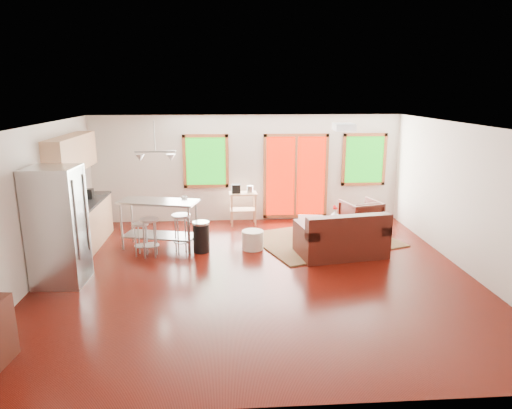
{
  "coord_description": "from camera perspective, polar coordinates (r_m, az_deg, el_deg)",
  "views": [
    {
      "loc": [
        -0.54,
        -7.52,
        3.18
      ],
      "look_at": [
        0.0,
        0.3,
        1.2
      ],
      "focal_mm": 32.0,
      "sensor_mm": 36.0,
      "label": 1
    }
  ],
  "objects": [
    {
      "name": "floor",
      "position": [
        8.19,
        0.15,
        -8.75
      ],
      "size": [
        7.5,
        7.0,
        0.02
      ],
      "primitive_type": "cube",
      "color": "#330703",
      "rests_on": "ground"
    },
    {
      "name": "ceiling",
      "position": [
        7.56,
        0.16,
        9.85
      ],
      "size": [
        7.5,
        7.0,
        0.02
      ],
      "primitive_type": "cube",
      "color": "silver",
      "rests_on": "ground"
    },
    {
      "name": "back_wall",
      "position": [
        11.21,
        -1.13,
        4.51
      ],
      "size": [
        7.5,
        0.02,
        2.6
      ],
      "primitive_type": "cube",
      "color": "beige",
      "rests_on": "ground"
    },
    {
      "name": "left_wall",
      "position": [
        8.4,
        -26.37,
        -0.27
      ],
      "size": [
        0.02,
        7.0,
        2.6
      ],
      "primitive_type": "cube",
      "color": "beige",
      "rests_on": "ground"
    },
    {
      "name": "right_wall",
      "position": [
        8.87,
        25.18,
        0.56
      ],
      "size": [
        0.02,
        7.0,
        2.6
      ],
      "primitive_type": "cube",
      "color": "beige",
      "rests_on": "ground"
    },
    {
      "name": "front_wall",
      "position": [
        4.47,
        3.4,
        -10.76
      ],
      "size": [
        7.5,
        0.02,
        2.6
      ],
      "primitive_type": "cube",
      "color": "beige",
      "rests_on": "ground"
    },
    {
      "name": "window_left",
      "position": [
        11.12,
        -6.29,
        5.4
      ],
      "size": [
        1.1,
        0.05,
        1.3
      ],
      "color": "#0E630D",
      "rests_on": "back_wall"
    },
    {
      "name": "french_doors",
      "position": [
        11.31,
        4.98,
        3.52
      ],
      "size": [
        1.6,
        0.05,
        2.1
      ],
      "color": "red",
      "rests_on": "back_wall"
    },
    {
      "name": "window_right",
      "position": [
        11.63,
        13.37,
        5.48
      ],
      "size": [
        1.1,
        0.05,
        1.3
      ],
      "color": "#0E630D",
      "rests_on": "back_wall"
    },
    {
      "name": "rug",
      "position": [
        10.05,
        8.51,
        -4.36
      ],
      "size": [
        3.42,
        3.03,
        0.03
      ],
      "primitive_type": "cube",
      "rotation": [
        0.0,
        0.0,
        0.35
      ],
      "color": "#455D35",
      "rests_on": "floor"
    },
    {
      "name": "loveseat",
      "position": [
        9.11,
        10.65,
        -4.15
      ],
      "size": [
        1.81,
        1.21,
        0.9
      ],
      "rotation": [
        0.0,
        0.0,
        0.16
      ],
      "color": "black",
      "rests_on": "floor"
    },
    {
      "name": "coffee_table",
      "position": [
        9.89,
        10.47,
        -2.75
      ],
      "size": [
        1.03,
        0.66,
        0.4
      ],
      "rotation": [
        0.0,
        0.0,
        0.06
      ],
      "color": "#33120B",
      "rests_on": "floor"
    },
    {
      "name": "armchair",
      "position": [
        10.76,
        12.92,
        -1.17
      ],
      "size": [
        0.95,
        0.91,
        0.8
      ],
      "primitive_type": "imported",
      "rotation": [
        0.0,
        0.0,
        3.41
      ],
      "color": "black",
      "rests_on": "floor"
    },
    {
      "name": "ottoman",
      "position": [
        10.42,
        6.82,
        -2.64
      ],
      "size": [
        0.64,
        0.64,
        0.37
      ],
      "primitive_type": "cube",
      "rotation": [
        0.0,
        0.0,
        -0.16
      ],
      "color": "black",
      "rests_on": "floor"
    },
    {
      "name": "pouf",
      "position": [
        9.35,
        -0.42,
        -4.45
      ],
      "size": [
        0.5,
        0.5,
        0.39
      ],
      "primitive_type": "cylinder",
      "rotation": [
        0.0,
        0.0,
        0.13
      ],
      "color": "beige",
      "rests_on": "floor"
    },
    {
      "name": "vase",
      "position": [
        10.24,
        9.85,
        -1.16
      ],
      "size": [
        0.21,
        0.22,
        0.3
      ],
      "rotation": [
        0.0,
        0.0,
        0.25
      ],
      "color": "silver",
      "rests_on": "coffee_table"
    },
    {
      "name": "book",
      "position": [
        10.06,
        12.31,
        -1.42
      ],
      "size": [
        0.2,
        0.08,
        0.26
      ],
      "primitive_type": "imported",
      "rotation": [
        0.0,
        0.0,
        -0.3
      ],
      "color": "maroon",
      "rests_on": "coffee_table"
    },
    {
      "name": "cabinets",
      "position": [
        9.94,
        -21.07,
        0.11
      ],
      "size": [
        0.64,
        2.24,
        2.3
      ],
      "color": "tan",
      "rests_on": "floor"
    },
    {
      "name": "refrigerator",
      "position": [
        8.2,
        -23.51,
        -2.52
      ],
      "size": [
        0.84,
        0.8,
        1.98
      ],
      "rotation": [
        0.0,
        0.0,
        -0.04
      ],
      "color": "#B7BABC",
      "rests_on": "floor"
    },
    {
      "name": "island",
      "position": [
        9.51,
        -12.04,
        -1.35
      ],
      "size": [
        1.68,
        1.0,
        1.0
      ],
      "rotation": [
        0.0,
        0.0,
        -0.25
      ],
      "color": "#B7BABC",
      "rests_on": "floor"
    },
    {
      "name": "cup",
      "position": [
        9.53,
        -8.95,
        0.85
      ],
      "size": [
        0.15,
        0.13,
        0.12
      ],
      "primitive_type": "imported",
      "rotation": [
        0.0,
        0.0,
        0.34
      ],
      "color": "silver",
      "rests_on": "island"
    },
    {
      "name": "bar_stool_a",
      "position": [
        9.19,
        -14.21,
        -3.29
      ],
      "size": [
        0.37,
        0.37,
        0.66
      ],
      "rotation": [
        0.0,
        0.0,
        -0.2
      ],
      "color": "#B7BABC",
      "rests_on": "floor"
    },
    {
      "name": "bar_stool_b",
      "position": [
        9.05,
        -13.16,
        -2.94
      ],
      "size": [
        0.37,
        0.37,
        0.77
      ],
      "rotation": [
        0.0,
        0.0,
        0.01
      ],
      "color": "#B7BABC",
      "rests_on": "floor"
    },
    {
      "name": "bar_stool_c",
      "position": [
        9.15,
        -9.31,
        -2.47
      ],
      "size": [
        0.48,
        0.48,
        0.79
      ],
      "rotation": [
        0.0,
        0.0,
        0.34
      ],
      "color": "#B7BABC",
      "rests_on": "floor"
    },
    {
      "name": "trash_can",
      "position": [
        9.24,
        -6.86,
        -4.0
      ],
      "size": [
        0.45,
        0.45,
        0.62
      ],
      "rotation": [
        0.0,
        0.0,
        -0.42
      ],
      "color": "black",
      "rests_on": "floor"
    },
    {
      "name": "kitchen_cart",
      "position": [
        10.9,
        -1.74,
        0.92
      ],
      "size": [
        0.67,
        0.45,
        1.0
      ],
      "rotation": [
        0.0,
        0.0,
        0.04
      ],
      "color": "tan",
      "rests_on": "floor"
    },
    {
      "name": "ceiling_flush",
      "position": [
        8.43,
        10.93,
        9.49
      ],
      "size": [
        0.35,
        0.35,
        0.12
      ],
      "primitive_type": "cube",
      "color": "white",
      "rests_on": "ceiling"
    },
    {
      "name": "pendant_light",
      "position": [
        9.22,
        -12.46,
        5.84
      ],
      "size": [
        0.8,
        0.18,
        0.79
      ],
      "color": "gray",
      "rests_on": "ceiling"
    }
  ]
}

